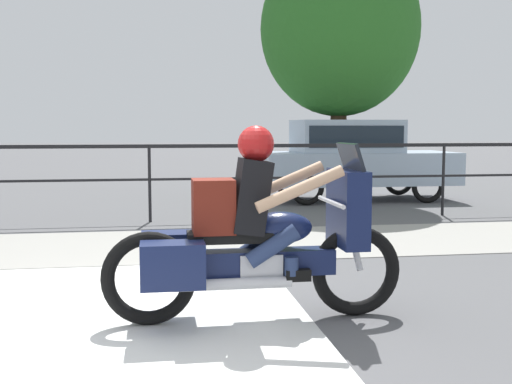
{
  "coord_description": "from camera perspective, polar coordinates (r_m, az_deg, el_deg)",
  "views": [
    {
      "loc": [
        0.08,
        -5.01,
        1.55
      ],
      "look_at": [
        0.99,
        0.71,
        0.97
      ],
      "focal_mm": 45.0,
      "sensor_mm": 36.0,
      "label": 1
    }
  ],
  "objects": [
    {
      "name": "tree_behind_sign",
      "position": [
        13.93,
        7.45,
        14.14
      ],
      "size": [
        3.32,
        3.32,
        5.43
      ],
      "color": "brown",
      "rests_on": "ground"
    },
    {
      "name": "fence_railing",
      "position": [
        10.59,
        -9.47,
        2.72
      ],
      "size": [
        36.0,
        0.05,
        1.27
      ],
      "color": "black",
      "rests_on": "ground"
    },
    {
      "name": "crosswalk_band",
      "position": [
        5.06,
        -12.24,
        -12.17
      ],
      "size": [
        3.08,
        6.0,
        0.01
      ],
      "primitive_type": "cube",
      "color": "silver",
      "rests_on": "ground"
    },
    {
      "name": "ground_plane",
      "position": [
        5.24,
        -9.72,
        -11.52
      ],
      "size": [
        120.0,
        120.0,
        0.0
      ],
      "primitive_type": "plane",
      "color": "#565659"
    },
    {
      "name": "sidewalk_band",
      "position": [
        8.55,
        -9.46,
        -4.72
      ],
      "size": [
        44.0,
        2.4,
        0.01
      ],
      "primitive_type": "cube",
      "color": "#99968E",
      "rests_on": "ground"
    },
    {
      "name": "parked_car",
      "position": [
        13.79,
        8.55,
        3.27
      ],
      "size": [
        4.1,
        1.72,
        1.7
      ],
      "rotation": [
        0.0,
        0.0,
        0.03
      ],
      "color": "#9EB2C6",
      "rests_on": "ground"
    },
    {
      "name": "motorcycle",
      "position": [
        5.13,
        -0.13,
        -3.9
      ],
      "size": [
        2.43,
        0.76,
        1.57
      ],
      "rotation": [
        0.0,
        0.0,
        0.04
      ],
      "color": "black",
      "rests_on": "ground"
    }
  ]
}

